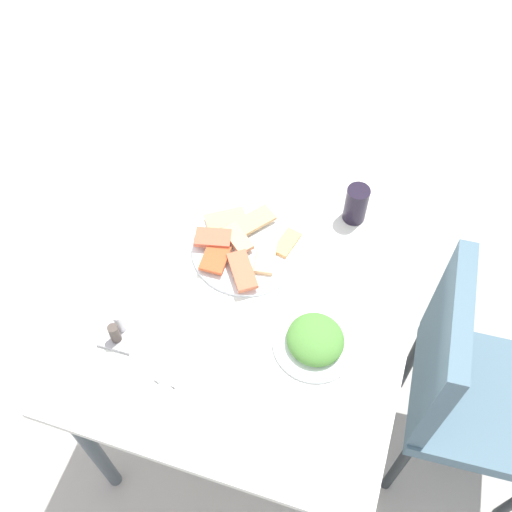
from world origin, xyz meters
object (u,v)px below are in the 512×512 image
Objects in this scene: salad_plate_greens at (315,340)px; fork at (180,354)px; pide_platter at (245,246)px; paper_napkin at (186,357)px; dining_table at (262,287)px; spoon at (193,358)px; condiment_caddy at (119,331)px; dining_chair at (464,382)px; soda_can at (356,204)px.

fork is at bearing -67.03° from salad_plate_greens.
pide_platter is 2.45× the size of paper_napkin.
fork is at bearing -21.62° from dining_table.
condiment_caddy reaches higher than spoon.
dining_chair is at bearing 86.51° from dining_table.
condiment_caddy is (-0.00, -0.17, 0.02)m from fork.
dining_chair is 2.94× the size of pide_platter.
salad_plate_greens is (0.13, -0.43, 0.27)m from dining_chair.
dining_chair is at bearing 106.09° from condiment_caddy.
spoon is (0.00, 0.04, 0.00)m from fork.
condiment_caddy reaches higher than salad_plate_greens.
dining_table is at bearing 176.22° from fork.
dining_chair is at bearing 110.19° from paper_napkin.
soda_can is 0.65m from fork.
dining_table is 0.34m from paper_napkin.
salad_plate_greens reaches higher than pide_platter.
fork is (0.31, -0.12, 0.09)m from dining_table.
fork is (0.36, -0.05, -0.01)m from pide_platter.
fork is 0.04m from spoon.
condiment_caddy is at bearing -78.43° from spoon.
fork is at bearing -8.63° from pide_platter.
condiment_caddy reaches higher than fork.
dining_table is 5.23× the size of salad_plate_greens.
soda_can is at bearing 166.15° from spoon.
soda_can reaches higher than dining_table.
pide_platter is (-0.09, -0.69, 0.26)m from dining_chair.
condiment_caddy is at bearing -73.91° from dining_chair.
pide_platter is 0.36m from fork.
dining_chair is 0.82m from paper_napkin.
paper_napkin is at bearing 107.84° from fork.
salad_plate_greens reaches higher than spoon.
paper_napkin is (0.13, -0.30, -0.02)m from salad_plate_greens.
dining_chair reaches higher than pide_platter.
paper_napkin is (0.27, -0.73, 0.24)m from dining_chair.
dining_table is 0.65m from dining_chair.
dining_chair is 0.75m from pide_platter.
pide_platter reaches higher than spoon.
dining_table is 0.33m from spoon.
soda_can is (-0.21, 0.27, 0.05)m from pide_platter.
fork is (0.27, -0.75, 0.25)m from dining_chair.
spoon is (0.13, -0.28, -0.02)m from salad_plate_greens.
spoon is 0.20m from condiment_caddy.
spoon is (0.00, 0.02, 0.00)m from paper_napkin.
spoon is at bearing 88.74° from condiment_caddy.
spoon is at bearing -2.97° from pide_platter.
paper_napkin is at bearing 88.61° from condiment_caddy.
salad_plate_greens is 0.43m from soda_can.
soda_can is 1.31× the size of condiment_caddy.
paper_napkin is at bearing -65.81° from salad_plate_greens.
dining_table is 8.75× the size of paper_napkin.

